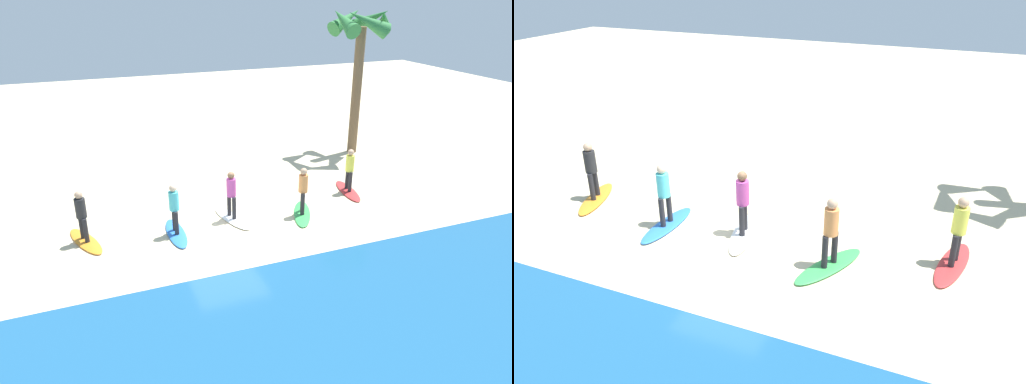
# 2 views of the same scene
# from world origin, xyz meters

# --- Properties ---
(ground_plane) EXTENTS (60.00, 60.00, 0.00)m
(ground_plane) POSITION_xyz_m (0.00, 0.00, 0.00)
(ground_plane) COLOR beige
(surfboard_red) EXTENTS (0.92, 2.17, 0.09)m
(surfboard_red) POSITION_xyz_m (-5.24, -0.80, 0.04)
(surfboard_red) COLOR red
(surfboard_red) RESTS_ON ground
(surfer_red) EXTENTS (0.32, 0.46, 1.64)m
(surfer_red) POSITION_xyz_m (-5.24, -0.80, 1.04)
(surfer_red) COLOR #232328
(surfer_red) RESTS_ON surfboard_red
(surfboard_green) EXTENTS (1.39, 2.14, 0.09)m
(surfboard_green) POSITION_xyz_m (-2.70, 0.36, 0.04)
(surfboard_green) COLOR green
(surfboard_green) RESTS_ON ground
(surfer_green) EXTENTS (0.32, 0.43, 1.64)m
(surfer_green) POSITION_xyz_m (-2.70, 0.36, 1.04)
(surfer_green) COLOR #232328
(surfer_green) RESTS_ON surfboard_green
(surfboard_white) EXTENTS (1.01, 2.17, 0.09)m
(surfboard_white) POSITION_xyz_m (-0.31, -0.20, 0.04)
(surfboard_white) COLOR white
(surfboard_white) RESTS_ON ground
(surfer_white) EXTENTS (0.32, 0.45, 1.64)m
(surfer_white) POSITION_xyz_m (-0.31, -0.20, 1.04)
(surfer_white) COLOR #232328
(surfer_white) RESTS_ON surfboard_white
(surfboard_blue) EXTENTS (0.59, 2.11, 0.09)m
(surfboard_blue) POSITION_xyz_m (1.71, 0.17, 0.04)
(surfboard_blue) COLOR blue
(surfboard_blue) RESTS_ON ground
(surfer_blue) EXTENTS (0.32, 0.46, 1.64)m
(surfer_blue) POSITION_xyz_m (1.71, 0.17, 1.04)
(surfer_blue) COLOR #232328
(surfer_blue) RESTS_ON surfboard_blue
(surfboard_orange) EXTENTS (1.22, 2.17, 0.09)m
(surfboard_orange) POSITION_xyz_m (4.44, -0.34, 0.04)
(surfboard_orange) COLOR orange
(surfboard_orange) RESTS_ON ground
(surfer_orange) EXTENTS (0.32, 0.44, 1.64)m
(surfer_orange) POSITION_xyz_m (4.44, -0.34, 1.04)
(surfer_orange) COLOR #232328
(surfer_orange) RESTS_ON surfboard_orange
(palm_tree) EXTENTS (2.88, 3.03, 6.66)m
(palm_tree) POSITION_xyz_m (-8.03, -5.00, 5.34)
(palm_tree) COLOR brown
(palm_tree) RESTS_ON ground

